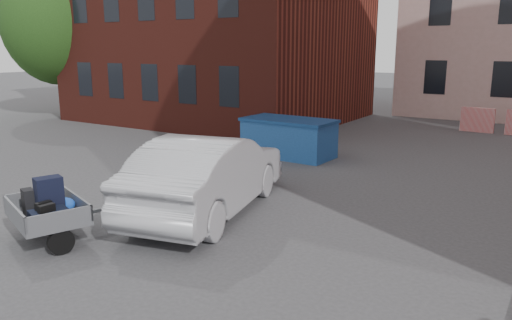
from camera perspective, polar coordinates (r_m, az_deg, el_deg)
The scene contains 6 objects.
ground at distance 9.72m, azimuth -6.47°, elevation -7.97°, with size 120.00×120.00×0.00m, color #38383A.
far_building at distance 38.82m, azimuth -9.29°, elevation 13.50°, with size 6.00×6.00×8.00m, color maroon.
tree at distance 27.09m, azimuth -21.88°, elevation 15.62°, with size 5.28×5.28×8.30m.
trailer at distance 9.69m, azimuth -22.81°, elevation -5.19°, with size 1.88×1.98×1.20m.
dumpster at distance 15.94m, azimuth 3.74°, elevation 2.59°, with size 2.96×1.61×1.21m.
silver_car at distance 10.54m, azimuth -5.45°, elevation -1.57°, with size 1.75×5.03×1.66m, color #AEB0B6.
Camera 1 is at (5.78, -7.03, 3.44)m, focal length 35.00 mm.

